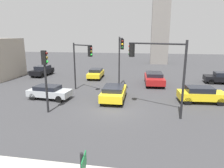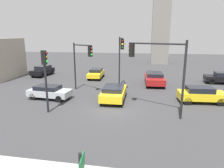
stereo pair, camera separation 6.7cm
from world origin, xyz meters
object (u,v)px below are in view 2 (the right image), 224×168
at_px(traffic_light_0, 157,61).
at_px(traffic_light_3, 82,57).
at_px(car_6, 114,92).
at_px(traffic_light_1, 121,52).
at_px(car_5, 201,94).
at_px(car_2, 49,92).
at_px(car_1, 43,70).
at_px(car_4, 154,78).
at_px(car_0, 224,78).
at_px(traffic_light_2, 45,70).
at_px(car_7, 96,73).

height_order(traffic_light_0, traffic_light_3, traffic_light_0).
xyz_separation_m(traffic_light_3, car_6, (3.65, -2.36, -2.84)).
bearing_deg(traffic_light_1, car_5, 52.17).
bearing_deg(traffic_light_3, car_2, -92.36).
bearing_deg(car_1, car_4, 83.34).
relative_size(car_0, car_1, 1.08).
height_order(car_1, car_4, car_1).
bearing_deg(car_5, traffic_light_2, -164.15).
relative_size(traffic_light_0, car_7, 1.34).
xyz_separation_m(traffic_light_3, car_4, (7.46, 4.44, -2.80)).
bearing_deg(car_0, car_5, 64.01).
xyz_separation_m(traffic_light_2, car_1, (-7.66, 13.35, -2.50)).
bearing_deg(car_7, traffic_light_3, 0.12).
height_order(traffic_light_1, traffic_light_2, traffic_light_1).
relative_size(traffic_light_2, car_5, 1.17).
xyz_separation_m(traffic_light_3, car_7, (-0.33, 6.84, -2.87)).
relative_size(traffic_light_0, traffic_light_1, 0.97).
distance_m(traffic_light_3, car_4, 9.13).
xyz_separation_m(traffic_light_0, car_0, (8.71, 11.15, -3.17)).
bearing_deg(traffic_light_0, traffic_light_2, 36.84).
bearing_deg(car_2, traffic_light_1, 43.71).
distance_m(traffic_light_0, traffic_light_1, 7.49).
relative_size(traffic_light_1, traffic_light_3, 1.12).
bearing_deg(car_1, car_6, 54.93).
relative_size(traffic_light_0, traffic_light_2, 1.16).
height_order(car_6, car_7, car_6).
distance_m(car_0, car_6, 15.01).
bearing_deg(traffic_light_1, car_4, 112.14).
distance_m(traffic_light_1, car_4, 5.62).
relative_size(car_2, car_4, 0.84).
relative_size(traffic_light_1, car_6, 1.31).
xyz_separation_m(traffic_light_1, traffic_light_3, (-3.69, -1.86, -0.47)).
bearing_deg(car_0, car_2, 30.81).
xyz_separation_m(car_4, car_6, (-3.82, -6.80, -0.04)).
bearing_deg(car_4, car_5, 28.48).
bearing_deg(traffic_light_3, car_6, 2.84).
bearing_deg(traffic_light_0, car_7, -29.80).
relative_size(traffic_light_0, car_4, 1.13).
height_order(traffic_light_1, car_1, traffic_light_1).
bearing_deg(car_7, car_0, 85.73).
bearing_deg(car_6, car_5, -86.31).
distance_m(traffic_light_3, car_7, 7.42).
xyz_separation_m(traffic_light_1, car_0, (12.17, 4.51, -3.31)).
relative_size(traffic_light_1, traffic_light_2, 1.20).
bearing_deg(car_4, car_0, 99.99).
relative_size(traffic_light_3, car_1, 1.24).
height_order(traffic_light_3, car_6, traffic_light_3).
distance_m(traffic_light_2, car_1, 15.59).
bearing_deg(traffic_light_2, car_1, 110.87).
distance_m(traffic_light_0, traffic_light_2, 8.11).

